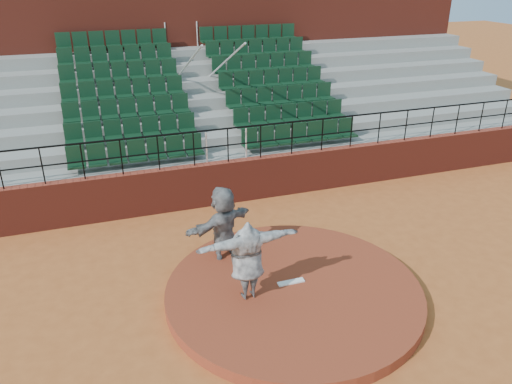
% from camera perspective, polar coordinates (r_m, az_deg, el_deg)
% --- Properties ---
extents(ground, '(90.00, 90.00, 0.00)m').
position_cam_1_polar(ground, '(11.08, 4.28, -11.77)').
color(ground, '#B05927').
rests_on(ground, ground).
extents(pitchers_mound, '(5.50, 5.50, 0.25)m').
position_cam_1_polar(pitchers_mound, '(11.01, 4.30, -11.25)').
color(pitchers_mound, maroon).
rests_on(pitchers_mound, ground).
extents(pitching_rubber, '(0.60, 0.15, 0.03)m').
position_cam_1_polar(pitching_rubber, '(11.04, 4.02, -10.23)').
color(pitching_rubber, white).
rests_on(pitching_rubber, pitchers_mound).
extents(boundary_wall, '(24.00, 0.30, 1.30)m').
position_cam_1_polar(boundary_wall, '(14.87, -3.12, 1.18)').
color(boundary_wall, maroon).
rests_on(boundary_wall, ground).
extents(wall_railing, '(24.04, 0.05, 1.03)m').
position_cam_1_polar(wall_railing, '(14.38, -3.25, 6.23)').
color(wall_railing, black).
rests_on(wall_railing, boundary_wall).
extents(seating_deck, '(24.00, 5.97, 4.63)m').
position_cam_1_polar(seating_deck, '(17.92, -6.44, 7.94)').
color(seating_deck, gray).
rests_on(seating_deck, ground).
extents(press_box_facade, '(24.00, 3.00, 7.10)m').
position_cam_1_polar(press_box_facade, '(21.28, -9.22, 16.23)').
color(press_box_facade, maroon).
rests_on(press_box_facade, ground).
extents(pitcher, '(2.18, 0.71, 1.75)m').
position_cam_1_polar(pitcher, '(10.16, -1.00, -7.76)').
color(pitcher, black).
rests_on(pitcher, pitchers_mound).
extents(fielder, '(1.93, 1.32, 2.00)m').
position_cam_1_polar(fielder, '(11.63, -3.76, -3.99)').
color(fielder, black).
rests_on(fielder, ground).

